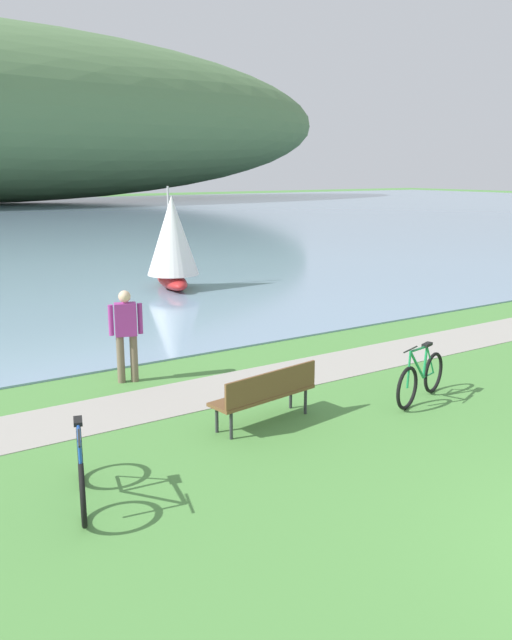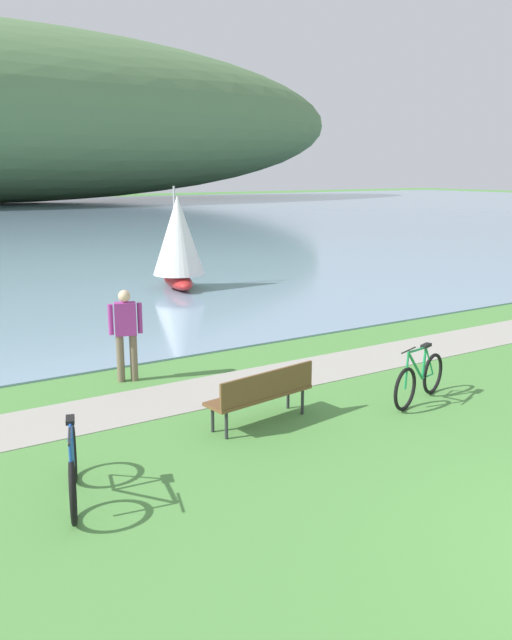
% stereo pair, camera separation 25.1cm
% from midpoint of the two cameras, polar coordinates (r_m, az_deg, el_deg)
% --- Properties ---
extents(shoreline_path, '(60.00, 1.50, 0.01)m').
position_cam_midpoint_polar(shoreline_path, '(12.27, 2.37, -5.06)').
color(shoreline_path, '#A39E93').
rests_on(shoreline_path, ground).
extents(park_bench_near_camera, '(1.85, 0.73, 0.88)m').
position_cam_midpoint_polar(park_bench_near_camera, '(9.94, 1.30, -6.32)').
color(park_bench_near_camera, brown).
rests_on(park_bench_near_camera, ground).
extents(bicycle_leaning_near_bench, '(1.69, 0.63, 1.01)m').
position_cam_midpoint_polar(bicycle_leaning_near_bench, '(11.29, 14.74, -5.02)').
color(bicycle_leaning_near_bench, black).
rests_on(bicycle_leaning_near_bench, ground).
extents(bicycle_beside_path, '(0.57, 1.71, 1.01)m').
position_cam_midpoint_polar(bicycle_beside_path, '(8.06, -14.86, -12.50)').
color(bicycle_beside_path, black).
rests_on(bicycle_beside_path, ground).
extents(person_at_shoreline, '(0.59, 0.32, 1.71)m').
position_cam_midpoint_polar(person_at_shoreline, '(12.03, -10.75, -0.83)').
color(person_at_shoreline, '#72604C').
rests_on(person_at_shoreline, ground).
extents(sailboat_nearest_to_shore, '(1.99, 2.89, 3.27)m').
position_cam_midpoint_polar(sailboat_nearest_to_shore, '(21.08, -6.50, 6.85)').
color(sailboat_nearest_to_shore, '#B22323').
rests_on(sailboat_nearest_to_shore, bay_water).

